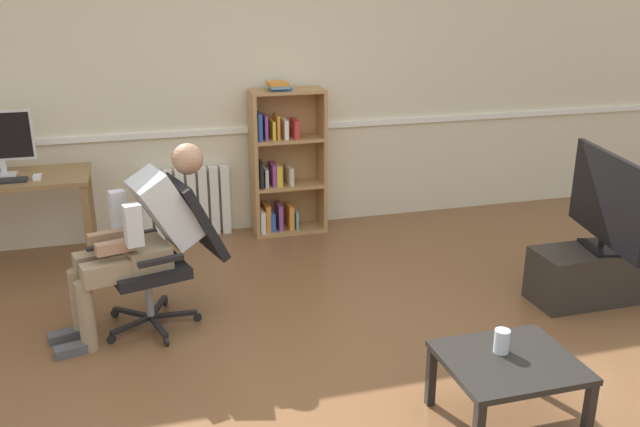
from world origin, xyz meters
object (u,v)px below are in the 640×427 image
Objects in this scene: radiator at (187,203)px; tv_stand at (597,274)px; bookshelf at (284,164)px; coffee_table at (509,368)px; office_chair at (169,248)px; drinking_glass at (502,341)px; computer_desk at (6,192)px; computer_mouse at (37,177)px; tv_screen at (608,200)px; person_seated at (141,235)px.

radiator is 3.39m from tv_stand.
bookshelf reaches higher than coffee_table.
drinking_glass is (1.54, -1.52, -0.08)m from office_chair.
computer_desk reaches higher than coffee_table.
bookshelf reaches higher than computer_mouse.
tv_screen is 1.53× the size of coffee_table.
bookshelf is 1.78× the size of radiator.
tv_stand is (2.68, -2.07, -0.12)m from radiator.
person_seated is 1.20× the size of tv_screen.
office_chair is (-1.10, -1.49, -0.10)m from bookshelf.
office_chair is at bearing -46.62° from computer_desk.
radiator is 0.79× the size of office_chair.
office_chair is 2.97m from tv_screen.
radiator is at bearing 112.30° from coffee_table.
computer_desk is at bearing 154.50° from computer_mouse.
radiator reaches higher than coffee_table.
person_seated is 9.69× the size of drinking_glass.
tv_screen is at bearing 38.87° from coffee_table.
bookshelf is 1.41× the size of office_chair.
office_chair is (0.88, -1.07, -0.25)m from computer_mouse.
computer_mouse is 0.10× the size of office_chair.
tv_screen is at bearing -22.56° from computer_desk.
tv_stand is (2.92, -0.49, -0.33)m from office_chair.
tv_screen is at bearing 65.31° from office_chair.
radiator is 0.64× the size of person_seated.
tv_screen is (3.09, -0.44, 0.10)m from person_seated.
bookshelf is at bearing 128.25° from office_chair.
computer_mouse is 0.11× the size of tv_stand.
tv_screen is (3.80, -1.56, -0.03)m from computer_mouse.
coffee_table is at bearing -46.23° from computer_desk.
radiator is 1.62m from office_chair.
bookshelf is 0.92m from radiator.
person_seated is 2.33m from coffee_table.
tv_screen reaches higher than office_chair.
office_chair reaches higher than tv_stand.
bookshelf reaches higher than computer_desk.
office_chair is 2.17m from drinking_glass.
bookshelf is 11.02× the size of drinking_glass.
drinking_glass is at bearing -67.35° from radiator.
tv_screen is 1.81m from coffee_table.
office_chair is at bearing 170.50° from tv_stand.
office_chair is 2.23m from coffee_table.
tv_screen is at bearing -22.36° from computer_mouse.
computer_desk is 1.65m from office_chair.
computer_mouse is 3.56m from drinking_glass.
radiator is 1.16× the size of coffee_table.
office_chair reaches higher than radiator.
bookshelf is 3.05m from drinking_glass.
radiator is at bearing 142.28° from tv_stand.
computer_desk is at bearing 134.45° from drinking_glass.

